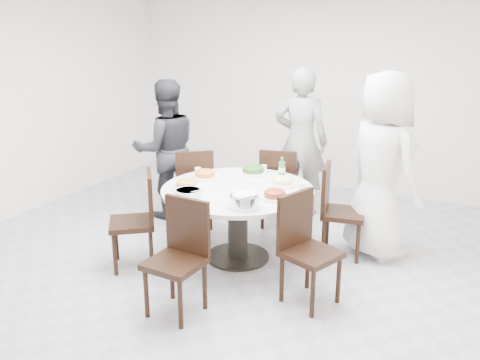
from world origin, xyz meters
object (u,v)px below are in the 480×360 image
at_px(chair_n, 280,187).
at_px(soup_bowl, 188,194).
at_px(chair_nw, 193,187).
at_px(chair_s, 175,260).
at_px(chair_ne, 343,211).
at_px(diner_right, 382,166).
at_px(chair_se, 311,251).
at_px(rice_bowl, 244,201).
at_px(beverage_bottle, 282,168).
at_px(dining_table, 238,224).
at_px(diner_middle, 301,142).
at_px(diner_left, 166,149).
at_px(chair_sw, 132,221).

distance_m(chair_n, soup_bowl, 1.55).
height_order(chair_nw, chair_s, same).
height_order(chair_ne, diner_right, diner_right).
height_order(chair_ne, chair_se, same).
distance_m(chair_nw, chair_s, 1.90).
height_order(rice_bowl, soup_bowl, rice_bowl).
distance_m(chair_nw, diner_right, 2.14).
relative_size(chair_ne, beverage_bottle, 4.07).
relative_size(chair_s, beverage_bottle, 4.07).
height_order(chair_n, rice_bowl, chair_n).
bearing_deg(chair_ne, beverage_bottle, 86.25).
bearing_deg(chair_s, beverage_bottle, 84.31).
relative_size(dining_table, chair_nw, 1.58).
height_order(chair_s, diner_middle, diner_middle).
bearing_deg(chair_ne, diner_left, 75.50).
distance_m(chair_nw, chair_se, 2.07).
distance_m(chair_ne, rice_bowl, 1.24).
bearing_deg(soup_bowl, chair_se, -1.03).
height_order(chair_nw, beverage_bottle, beverage_bottle).
relative_size(chair_se, soup_bowl, 3.71).
bearing_deg(rice_bowl, beverage_bottle, 91.93).
bearing_deg(diner_middle, chair_se, 106.46).
distance_m(chair_ne, diner_left, 2.29).
bearing_deg(chair_s, chair_n, 92.58).
height_order(dining_table, chair_s, chair_s).
distance_m(dining_table, rice_bowl, 0.69).
relative_size(chair_sw, chair_s, 1.00).
xyz_separation_m(chair_n, diner_left, (-1.37, -0.31, 0.36)).
distance_m(chair_ne, chair_s, 1.93).
distance_m(chair_n, chair_nw, 1.01).
distance_m(diner_left, soup_bowl, 1.58).
distance_m(diner_left, rice_bowl, 2.01).
bearing_deg(chair_ne, dining_table, 110.74).
distance_m(chair_sw, diner_left, 1.46).
bearing_deg(chair_n, rice_bowl, 88.20).
xyz_separation_m(diner_left, beverage_bottle, (1.60, -0.23, 0.03)).
bearing_deg(beverage_bottle, diner_middle, 100.00).
bearing_deg(diner_left, diner_right, 134.31).
bearing_deg(chair_s, rice_bowl, 70.66).
distance_m(diner_middle, beverage_bottle, 1.07).
bearing_deg(chair_se, chair_nw, 81.06).
bearing_deg(diner_left, chair_sw, 63.92).
distance_m(dining_table, diner_middle, 1.63).
height_order(chair_ne, diner_left, diner_left).
bearing_deg(chair_se, beverage_bottle, 55.60).
bearing_deg(chair_sw, chair_ne, 86.04).
xyz_separation_m(chair_sw, chair_se, (1.77, 0.13, 0.00)).
relative_size(chair_n, diner_right, 0.51).
distance_m(diner_right, diner_middle, 1.39).
height_order(chair_ne, chair_nw, same).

